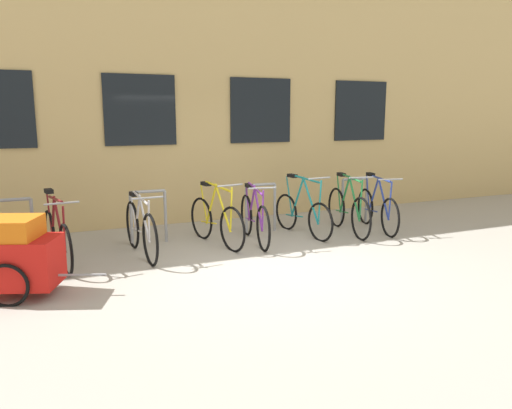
# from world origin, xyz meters

# --- Properties ---
(ground_plane) EXTENTS (42.00, 42.00, 0.00)m
(ground_plane) POSITION_xyz_m (0.00, 0.00, 0.00)
(ground_plane) COLOR #9E998E
(storefront_building) EXTENTS (28.00, 8.01, 5.45)m
(storefront_building) POSITION_xyz_m (0.00, 7.18, 2.73)
(storefront_building) COLOR tan
(storefront_building) RESTS_ON ground
(bike_rack) EXTENTS (6.61, 0.05, 0.89)m
(bike_rack) POSITION_xyz_m (-0.36, 1.90, 0.54)
(bike_rack) COLOR gray
(bike_rack) RESTS_ON ground
(bicycle_purple) EXTENTS (0.44, 1.80, 1.01)m
(bicycle_purple) POSITION_xyz_m (0.26, 1.32, 0.39)
(bicycle_purple) COLOR black
(bicycle_purple) RESTS_ON ground
(bicycle_blue) EXTENTS (0.54, 1.74, 1.03)m
(bicycle_blue) POSITION_xyz_m (2.68, 1.25, 0.39)
(bicycle_blue) COLOR black
(bicycle_blue) RESTS_ON ground
(bicycle_green) EXTENTS (0.47, 1.79, 1.08)m
(bicycle_green) POSITION_xyz_m (2.07, 1.27, 0.41)
(bicycle_green) COLOR black
(bicycle_green) RESTS_ON ground
(bicycle_teal) EXTENTS (0.44, 1.68, 1.09)m
(bicycle_teal) POSITION_xyz_m (1.24, 1.45, 0.38)
(bicycle_teal) COLOR black
(bicycle_teal) RESTS_ON ground
(bicycle_silver) EXTENTS (0.44, 1.81, 0.98)m
(bicycle_silver) POSITION_xyz_m (-1.61, 1.26, 0.40)
(bicycle_silver) COLOR black
(bicycle_silver) RESTS_ON ground
(bicycle_yellow) EXTENTS (0.50, 1.69, 1.06)m
(bicycle_yellow) POSITION_xyz_m (-0.37, 1.42, 0.39)
(bicycle_yellow) COLOR black
(bicycle_yellow) RESTS_ON ground
(bicycle_maroon) EXTENTS (0.48, 1.77, 1.05)m
(bicycle_maroon) POSITION_xyz_m (-2.77, 1.27, 0.39)
(bicycle_maroon) COLOR black
(bicycle_maroon) RESTS_ON ground
(bike_trailer) EXTENTS (1.47, 0.88, 0.95)m
(bike_trailer) POSITION_xyz_m (-3.23, 0.13, 0.49)
(bike_trailer) COLOR red
(bike_trailer) RESTS_ON ground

